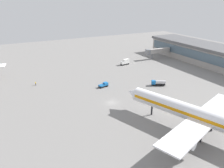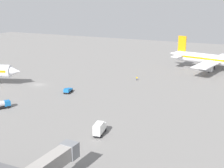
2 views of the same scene
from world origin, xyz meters
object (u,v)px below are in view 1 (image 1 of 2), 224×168
fuel_truck (158,83)px  catering_truck (125,62)px  ground_crew_worker (36,84)px  pushback_tractor (104,85)px  airplane_at_gate (199,115)px

fuel_truck → catering_truck: bearing=-64.9°
fuel_truck → ground_crew_worker: bearing=3.3°
catering_truck → pushback_tractor: catering_truck is taller
catering_truck → ground_crew_worker: 55.29m
pushback_tractor → ground_crew_worker: pushback_tractor is taller
catering_truck → ground_crew_worker: (-10.23, 54.33, -0.85)m
ground_crew_worker → catering_truck: bearing=5.9°
airplane_at_gate → catering_truck: bearing=-33.1°
airplane_at_gate → catering_truck: 75.87m
fuel_truck → pushback_tractor: bearing=7.4°
airplane_at_gate → pushback_tractor: airplane_at_gate is taller
catering_truck → pushback_tractor: bearing=35.0°
ground_crew_worker → airplane_at_gate: bearing=-65.1°
pushback_tractor → fuel_truck: (-10.12, -23.20, 0.42)m
airplane_at_gate → fuel_truck: 39.71m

